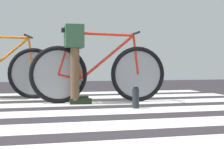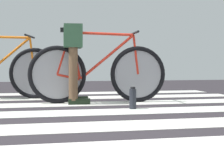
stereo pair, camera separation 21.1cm
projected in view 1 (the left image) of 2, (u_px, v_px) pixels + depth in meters
The scene contains 5 objects.
ground at pixel (78, 125), 2.78m from camera, with size 18.00×14.00×0.02m.
crosswalk_markings at pixel (72, 119), 3.02m from camera, with size 5.44×5.73×0.00m.
bicycle_1_of_2 at pixel (99, 72), 4.32m from camera, with size 1.74×0.52×0.93m.
cyclist_1_of_2 at pixel (74, 53), 4.25m from camera, with size 0.33×0.42×0.97m.
water_bottle at pixel (136, 98), 3.74m from camera, with size 0.07×0.07×0.24m.
Camera 1 is at (-0.40, -2.75, 0.51)m, focal length 54.79 mm.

